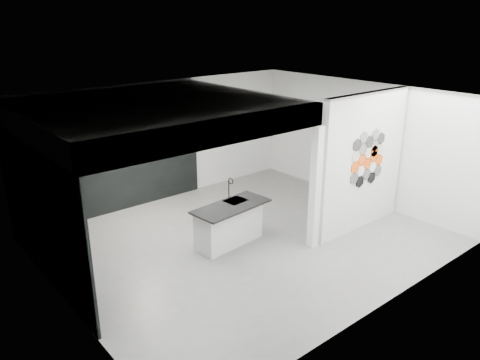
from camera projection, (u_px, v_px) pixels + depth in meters
name	position (u px, v px, depth m)	size (l,w,h in m)	color
floor	(246.00, 240.00, 9.21)	(7.00, 6.00, 0.01)	slate
partition_panel	(363.00, 162.00, 9.36)	(2.45, 0.15, 2.80)	silver
bay_clad_back	(113.00, 161.00, 10.19)	(4.40, 0.04, 2.35)	black
bay_clad_left	(40.00, 215.00, 7.45)	(0.04, 4.00, 2.35)	black
bulkhead	(154.00, 112.00, 8.30)	(4.40, 4.00, 0.40)	silver
corner_column	(315.00, 189.00, 8.59)	(0.16, 0.16, 2.35)	silver
fascia_beam	(220.00, 132.00, 6.91)	(4.40, 0.16, 0.40)	silver
wall_basin	(62.00, 234.00, 7.56)	(0.40, 0.60, 0.12)	silver
display_shelf	(118.00, 156.00, 10.13)	(3.00, 0.15, 0.04)	black
kitchen_island	(229.00, 223.00, 8.94)	(1.60, 0.83, 1.24)	silver
stockpot	(56.00, 163.00, 9.29)	(0.22, 0.22, 0.18)	black
kettle	(156.00, 144.00, 10.65)	(0.19, 0.19, 0.16)	black
glass_bowl	(171.00, 143.00, 10.90)	(0.15, 0.15, 0.11)	gray
glass_vase	(172.00, 141.00, 10.91)	(0.11, 0.11, 0.16)	gray
bottle_dark	(94.00, 156.00, 9.76)	(0.06, 0.06, 0.16)	black
utensil_cup	(73.00, 161.00, 9.50)	(0.09, 0.09, 0.11)	black
hex_tile_cluster	(368.00, 158.00, 9.28)	(1.04, 0.02, 1.16)	black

